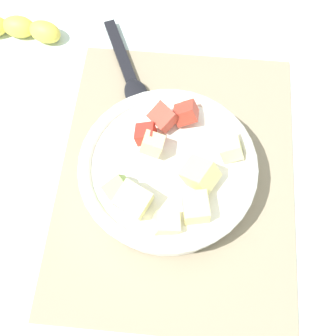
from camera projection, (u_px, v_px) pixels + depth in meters
ground_plane at (177, 175)px, 0.63m from camera, size 2.40×2.40×0.00m
placemat at (177, 175)px, 0.62m from camera, size 0.44×0.34×0.01m
salad_bowl at (168, 170)px, 0.59m from camera, size 0.24×0.24×0.09m
serving_spoon at (130, 78)px, 0.69m from camera, size 0.18×0.10×0.01m
banana_whole at (18, 28)px, 0.72m from camera, size 0.05×0.15×0.04m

